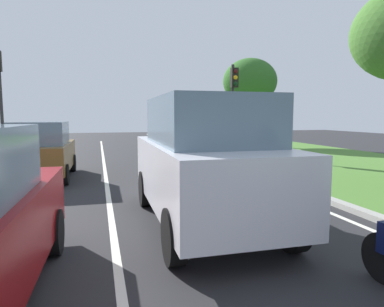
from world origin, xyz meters
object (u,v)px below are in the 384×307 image
(car_hatchback_far, at_px, (42,151))
(traffic_light_near_right, at_px, (234,94))
(tree_roadside_far, at_px, (250,82))
(car_suv_ahead, at_px, (205,161))

(car_hatchback_far, distance_m, traffic_light_near_right, 8.90)
(traffic_light_near_right, distance_m, tree_roadside_far, 6.42)
(traffic_light_near_right, bearing_deg, car_suv_ahead, -115.10)
(car_suv_ahead, relative_size, car_hatchback_far, 1.21)
(car_hatchback_far, bearing_deg, tree_roadside_far, 39.85)
(car_hatchback_far, height_order, tree_roadside_far, tree_roadside_far)
(car_hatchback_far, xyz_separation_m, traffic_light_near_right, (7.85, 3.64, 2.09))
(car_suv_ahead, distance_m, traffic_light_near_right, 10.40)
(traffic_light_near_right, relative_size, tree_roadside_far, 0.77)
(car_suv_ahead, xyz_separation_m, traffic_light_near_right, (4.34, 9.27, 1.81))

